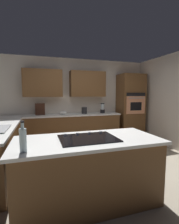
{
  "coord_description": "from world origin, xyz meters",
  "views": [
    {
      "loc": [
        1.07,
        3.06,
        1.5
      ],
      "look_at": [
        -0.21,
        -1.07,
        1.02
      ],
      "focal_mm": 26.1,
      "sensor_mm": 36.0,
      "label": 1
    }
  ],
  "objects": [
    {
      "name": "countertop_back",
      "position": [
        0.1,
        -1.72,
        0.88
      ],
      "size": [
        2.84,
        0.64,
        0.04
      ],
      "primitive_type": "cube",
      "color": "silver",
      "rests_on": "lower_cabinets_back"
    },
    {
      "name": "island_top",
      "position": [
        0.46,
        1.02,
        0.88
      ],
      "size": [
        1.95,
        0.9,
        0.04
      ],
      "primitive_type": "cube",
      "color": "silver",
      "rests_on": "island_base"
    },
    {
      "name": "wall_back",
      "position": [
        0.08,
        -2.04,
        1.44
      ],
      "size": [
        6.0,
        0.44,
        2.6
      ],
      "color": "silver",
      "rests_on": "ground"
    },
    {
      "name": "blender",
      "position": [
        -0.85,
        -1.73,
        1.03
      ],
      "size": [
        0.15,
        0.15,
        0.31
      ],
      "color": "black",
      "rests_on": "countertop_back"
    },
    {
      "name": "kettle",
      "position": [
        -0.25,
        -1.73,
        1.0
      ],
      "size": [
        0.17,
        0.17,
        0.2
      ],
      "primitive_type": "cylinder",
      "color": "#262628",
      "rests_on": "countertop_back"
    },
    {
      "name": "island_base",
      "position": [
        0.46,
        1.02,
        0.43
      ],
      "size": [
        1.87,
        0.82,
        0.86
      ],
      "primitive_type": "cube",
      "color": "brown",
      "rests_on": "ground"
    },
    {
      "name": "lower_cabinets_side",
      "position": [
        1.82,
        -0.55,
        0.43
      ],
      "size": [
        0.6,
        2.9,
        0.86
      ],
      "primitive_type": "cube",
      "color": "brown",
      "rests_on": "ground"
    },
    {
      "name": "wall_oven",
      "position": [
        -1.85,
        -1.72,
        1.07
      ],
      "size": [
        0.8,
        0.66,
        2.14
      ],
      "color": "brown",
      "rests_on": "ground"
    },
    {
      "name": "lower_cabinets_back",
      "position": [
        0.1,
        -1.72,
        0.43
      ],
      "size": [
        2.8,
        0.6,
        0.86
      ],
      "primitive_type": "cube",
      "color": "brown",
      "rests_on": "ground"
    },
    {
      "name": "spice_rack",
      "position": [
        1.05,
        -1.8,
        1.07
      ],
      "size": [
        0.27,
        0.11,
        0.33
      ],
      "color": "#381E14",
      "rests_on": "countertop_back"
    },
    {
      "name": "cooktop",
      "position": [
        0.46,
        1.01,
        0.91
      ],
      "size": [
        0.76,
        0.56,
        0.03
      ],
      "color": "black",
      "rests_on": "island_top"
    },
    {
      "name": "ground_plane",
      "position": [
        0.0,
        0.0,
        0.0
      ],
      "size": [
        14.0,
        14.0,
        0.0
      ],
      "primitive_type": "plane",
      "color": "#9E937F"
    },
    {
      "name": "countertop_side",
      "position": [
        1.82,
        -0.55,
        0.88
      ],
      "size": [
        0.64,
        2.94,
        0.04
      ],
      "primitive_type": "cube",
      "color": "silver",
      "rests_on": "lower_cabinets_side"
    },
    {
      "name": "oil_bottle",
      "position": [
        1.24,
        1.3,
        1.03
      ],
      "size": [
        0.07,
        0.07,
        0.33
      ],
      "color": "silver",
      "rests_on": "island_top"
    },
    {
      "name": "mixing_bowl",
      "position": [
        0.4,
        -1.73,
        0.95
      ],
      "size": [
        0.19,
        0.19,
        0.11
      ],
      "primitive_type": "ellipsoid",
      "color": "white",
      "rests_on": "countertop_back"
    }
  ]
}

